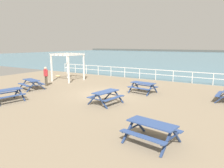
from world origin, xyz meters
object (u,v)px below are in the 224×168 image
object	(u,v)px
lattice_pergola	(68,60)
picnic_table_seaward	(152,128)
picnic_table_near_right	(7,93)
picnic_table_mid_centre	(31,82)
picnic_table_far_left	(143,85)
visitor	(46,75)
picnic_table_near_left	(106,94)

from	to	relation	value
lattice_pergola	picnic_table_seaward	bearing A→B (deg)	-35.85
picnic_table_near_right	picnic_table_mid_centre	xyz separation A→B (m)	(-1.88, 3.32, 0.00)
picnic_table_near_right	picnic_table_far_left	bearing A→B (deg)	-33.36
picnic_table_mid_centre	visitor	size ratio (longest dim) A/B	1.28
lattice_pergola	visitor	bearing A→B (deg)	-85.44
picnic_table_near_left	picnic_table_far_left	xyz separation A→B (m)	(0.67, 3.96, 0.00)
picnic_table_seaward	picnic_table_far_left	bearing A→B (deg)	124.98
picnic_table_far_left	picnic_table_seaward	size ratio (longest dim) A/B	0.99
picnic_table_near_left	picnic_table_near_right	bearing A→B (deg)	123.50
picnic_table_near_right	picnic_table_mid_centre	world-z (taller)	same
picnic_table_far_left	lattice_pergola	world-z (taller)	lattice_pergola
visitor	lattice_pergola	xyz separation A→B (m)	(-0.27, 3.04, 1.05)
picnic_table_mid_centre	picnic_table_far_left	size ratio (longest dim) A/B	1.07
picnic_table_seaward	visitor	xyz separation A→B (m)	(-11.92, 5.61, 0.36)
picnic_table_mid_centre	picnic_table_seaward	xyz separation A→B (m)	(11.78, -3.99, 0.00)
picnic_table_far_left	picnic_table_seaward	distance (m)	8.36
picnic_table_near_right	visitor	bearing A→B (deg)	31.14
picnic_table_near_left	picnic_table_mid_centre	bearing A→B (deg)	92.62
picnic_table_mid_centre	lattice_pergola	distance (m)	4.88
visitor	lattice_pergola	world-z (taller)	lattice_pergola
picnic_table_far_left	lattice_pergola	xyz separation A→B (m)	(-8.50, 1.14, 1.41)
picnic_table_near_left	lattice_pergola	xyz separation A→B (m)	(-7.83, 5.10, 1.41)
picnic_table_seaward	lattice_pergola	world-z (taller)	lattice_pergola
picnic_table_near_left	lattice_pergola	size ratio (longest dim) A/B	0.72
picnic_table_far_left	visitor	xyz separation A→B (m)	(-8.24, -1.90, 0.36)
picnic_table_near_left	picnic_table_seaward	bearing A→B (deg)	-123.11
picnic_table_seaward	picnic_table_near_right	bearing A→B (deg)	-175.01
picnic_table_near_left	picnic_table_mid_centre	xyz separation A→B (m)	(-7.42, 0.44, 0.00)
picnic_table_mid_centre	picnic_table_near_left	bearing A→B (deg)	11.54
visitor	picnic_table_seaward	bearing A→B (deg)	-101.88
picnic_table_mid_centre	picnic_table_seaward	distance (m)	12.44
picnic_table_far_left	picnic_table_mid_centre	bearing A→B (deg)	-148.71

